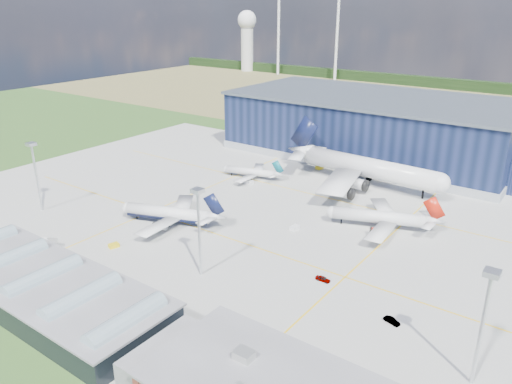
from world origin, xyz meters
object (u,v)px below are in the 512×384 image
airstair (49,246)px  gse_cart_b (249,182)px  car_b (392,321)px  gse_van_c (299,368)px  hangar (378,129)px  airliner_navy (167,207)px  light_mast_east (485,310)px  airliner_red (379,211)px  gse_tug_c (320,167)px  airliner_regional (250,168)px  gse_tug_b (114,246)px  gse_cart_a (295,228)px  light_mast_west (35,166)px  airliner_widebody (370,158)px  car_a (323,279)px  light_mast_center (199,218)px

airstair → gse_cart_b: bearing=60.8°
car_b → gse_van_c: bearing=177.1°
hangar → airliner_navy: 110.00m
light_mast_east → car_b: bearing=155.0°
airliner_red → hangar: bearing=-86.9°
airliner_navy → gse_tug_c: 75.89m
light_mast_east → airliner_regional: light_mast_east is taller
gse_tug_b → car_b: size_ratio=0.74×
light_mast_east → gse_van_c: 34.02m
hangar → airliner_red: hangar is taller
car_b → light_mast_east: bearing=-99.9°
airliner_regional → gse_cart_a: (38.79, -29.82, -3.49)m
airliner_navy → gse_cart_b: bearing=-107.9°
light_mast_west → car_b: light_mast_west is taller
airliner_regional → gse_van_c: 109.35m
gse_tug_b → gse_van_c: bearing=5.8°
gse_tug_c → gse_van_c: (56.12, -108.00, 0.37)m
airliner_navy → gse_tug_b: bearing=68.1°
airliner_regional → light_mast_west: bearing=46.2°
airliner_red → gse_cart_a: size_ratio=11.92×
light_mast_east → gse_van_c: (-26.38, -16.00, -14.33)m
airliner_widebody → light_mast_east: bearing=-52.3°
gse_tug_c → car_b: (64.12, -83.42, -0.12)m
airliner_red → gse_tug_b: 77.77m
airliner_red → gse_van_c: airliner_red is taller
gse_cart_a → gse_tug_c: 60.21m
light_mast_west → gse_van_c: 110.72m
airliner_regional → gse_tug_c: bearing=-136.7°
light_mast_west → airstair: light_mast_west is taller
airliner_red → car_b: airliner_red is taller
light_mast_east → airliner_navy: size_ratio=0.66×
airliner_red → airliner_widebody: bearing=-82.2°
light_mast_east → car_a: size_ratio=6.07×
airliner_widebody → gse_tug_b: size_ratio=24.25×
light_mast_east → gse_tug_b: (-94.54, -3.35, -14.84)m
airliner_regional → car_b: 98.75m
gse_tug_c → car_a: 88.56m
airliner_navy → car_a: size_ratio=9.15×
gse_tug_b → airstair: 17.22m
gse_cart_b → car_b: size_ratio=0.86×
gse_tug_b → light_mast_west: bearing=-168.4°
light_mast_west → gse_tug_b: size_ratio=8.36×
light_mast_center → airliner_navy: (-28.81, 17.12, -9.79)m
gse_cart_a → airstair: bearing=-127.5°
hangar → airliner_red: 79.76m
light_mast_east → airstair: bearing=-172.1°
airliner_regional → car_a: (60.01, -50.96, -3.49)m
hangar → airstair: 144.44m
gse_cart_a → car_b: 49.81m
airliner_regional → gse_cart_a: size_ratio=8.62×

